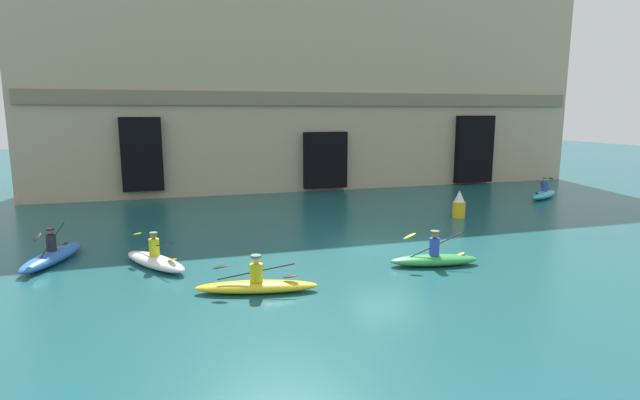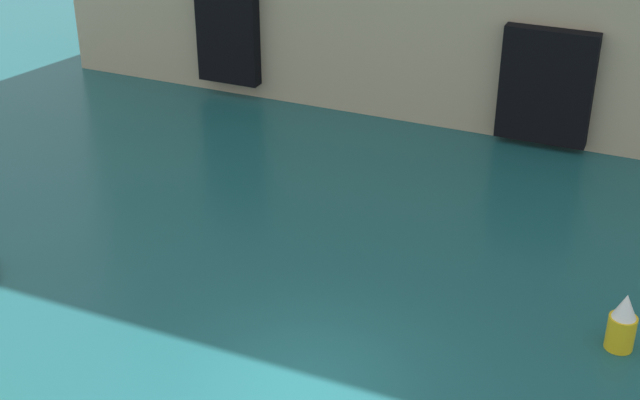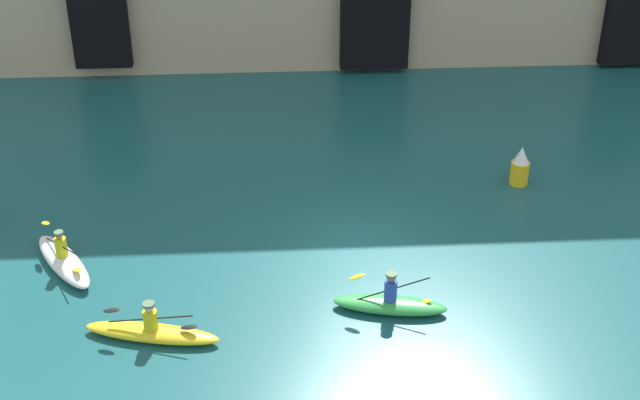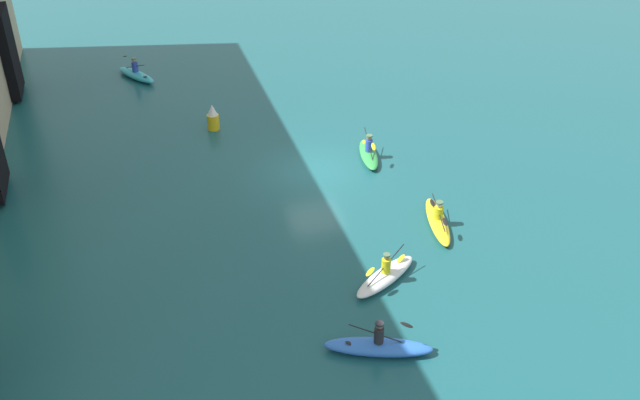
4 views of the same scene
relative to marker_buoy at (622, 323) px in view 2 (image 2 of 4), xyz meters
The scene contains 2 objects.
ground_plane 6.56m from the marker_buoy, 146.18° to the right, with size 120.00×120.00×0.00m, color #195156.
marker_buoy is the anchor object (origin of this frame).
Camera 2 is at (5.79, -12.44, 11.24)m, focal length 50.00 mm.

